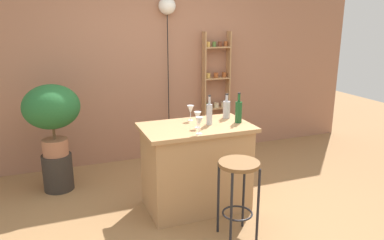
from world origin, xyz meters
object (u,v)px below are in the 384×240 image
at_px(plant_stool, 58,172).
at_px(wine_glass_right, 198,116).
at_px(bottle_wine_red, 227,109).
at_px(wine_glass_center, 191,110).
at_px(potted_plant, 52,110).
at_px(bar_stool, 239,181).
at_px(bottle_olive_oil, 209,114).
at_px(spice_shelf, 216,95).
at_px(wine_glass_left, 199,122).
at_px(pendant_globe_light, 167,8).
at_px(bottle_vinegar, 239,111).

relative_size(plant_stool, wine_glass_right, 2.62).
height_order(bottle_wine_red, wine_glass_center, bottle_wine_red).
relative_size(plant_stool, potted_plant, 0.52).
relative_size(bar_stool, wine_glass_right, 4.50).
xyz_separation_m(plant_stool, bottle_wine_red, (1.78, -0.80, 0.79)).
xyz_separation_m(bar_stool, bottle_wine_red, (0.28, 0.84, 0.45)).
bearing_deg(bar_stool, potted_plant, 132.37).
xyz_separation_m(bottle_olive_oil, wine_glass_right, (-0.16, -0.06, 0.00)).
distance_m(wine_glass_center, wine_glass_right, 0.28).
relative_size(potted_plant, wine_glass_center, 5.00).
distance_m(bottle_wine_red, wine_glass_center, 0.40).
relative_size(spice_shelf, bottle_olive_oil, 5.78).
distance_m(spice_shelf, plant_stool, 2.42).
relative_size(wine_glass_left, pendant_globe_light, 0.07).
relative_size(spice_shelf, wine_glass_left, 10.80).
height_order(bottle_olive_oil, bottle_vinegar, bottle_vinegar).
xyz_separation_m(spice_shelf, potted_plant, (-2.27, -0.55, 0.11)).
height_order(wine_glass_center, pendant_globe_light, pendant_globe_light).
height_order(bar_stool, potted_plant, potted_plant).
relative_size(spice_shelf, potted_plant, 2.16).
bearing_deg(bottle_olive_oil, potted_plant, 147.04).
xyz_separation_m(bottle_wine_red, wine_glass_right, (-0.43, -0.24, 0.02)).
relative_size(bar_stool, bottle_vinegar, 2.33).
relative_size(plant_stool, wine_glass_center, 2.62).
distance_m(bar_stool, bottle_olive_oil, 0.81).
bearing_deg(plant_stool, pendant_globe_light, 20.42).
height_order(bottle_wine_red, wine_glass_left, bottle_wine_red).
bearing_deg(wine_glass_right, plant_stool, 142.33).
xyz_separation_m(bottle_olive_oil, bottle_vinegar, (0.31, -0.04, 0.00)).
xyz_separation_m(potted_plant, pendant_globe_light, (1.55, 0.58, 1.12)).
bearing_deg(wine_glass_center, pendant_globe_light, 82.39).
bearing_deg(bottle_wine_red, potted_plant, 155.74).
height_order(potted_plant, bottle_olive_oil, potted_plant).
height_order(bottle_vinegar, wine_glass_center, bottle_vinegar).
height_order(bottle_olive_oil, bottle_wine_red, bottle_olive_oil).
relative_size(bottle_olive_oil, bottle_wine_red, 1.14).
relative_size(bar_stool, plant_stool, 1.71).
xyz_separation_m(potted_plant, bottle_vinegar, (1.81, -1.01, 0.06)).
height_order(spice_shelf, plant_stool, spice_shelf).
height_order(potted_plant, bottle_wine_red, potted_plant).
bearing_deg(spice_shelf, wine_glass_left, -119.11).
height_order(spice_shelf, bottle_wine_red, spice_shelf).
bearing_deg(pendant_globe_light, bar_stool, -91.48).
xyz_separation_m(plant_stool, wine_glass_right, (1.34, -1.04, 0.80)).
relative_size(bottle_wine_red, wine_glass_left, 1.64).
height_order(bottle_olive_oil, wine_glass_center, bottle_olive_oil).
relative_size(bottle_wine_red, wine_glass_right, 1.64).
xyz_separation_m(spice_shelf, wine_glass_center, (-0.90, -1.31, 0.17)).
xyz_separation_m(spice_shelf, plant_stool, (-2.27, -0.55, -0.64)).
relative_size(plant_stool, bottle_vinegar, 1.36).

